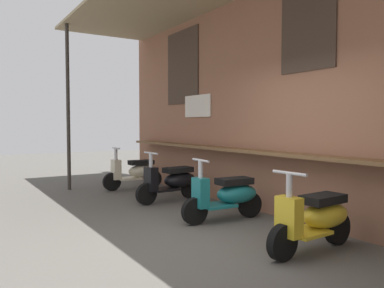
# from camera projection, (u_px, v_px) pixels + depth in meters

# --- Properties ---
(ground_plane) EXTENTS (33.06, 33.06, 0.00)m
(ground_plane) POSITION_uv_depth(u_px,v_px,m) (198.00, 246.00, 4.68)
(ground_plane) COLOR #56544F
(market_stall_facade) EXTENTS (11.81, 2.51, 3.94)m
(market_stall_facade) POSITION_uv_depth(u_px,v_px,m) (307.00, 77.00, 5.56)
(market_stall_facade) COLOR #8C5B44
(market_stall_facade) RESTS_ON ground_plane
(scooter_cream) EXTENTS (0.46, 1.40, 0.97)m
(scooter_cream) POSITION_uv_depth(u_px,v_px,m) (136.00, 172.00, 8.85)
(scooter_cream) COLOR beige
(scooter_cream) RESTS_ON ground_plane
(scooter_black) EXTENTS (0.49, 1.40, 0.97)m
(scooter_black) POSITION_uv_depth(u_px,v_px,m) (173.00, 181.00, 7.39)
(scooter_black) COLOR black
(scooter_black) RESTS_ON ground_plane
(scooter_teal) EXTENTS (0.49, 1.40, 0.97)m
(scooter_teal) POSITION_uv_depth(u_px,v_px,m) (228.00, 195.00, 5.93)
(scooter_teal) COLOR #197075
(scooter_teal) RESTS_ON ground_plane
(scooter_yellow) EXTENTS (0.48, 1.40, 0.97)m
(scooter_yellow) POSITION_uv_depth(u_px,v_px,m) (316.00, 218.00, 4.49)
(scooter_yellow) COLOR gold
(scooter_yellow) RESTS_ON ground_plane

